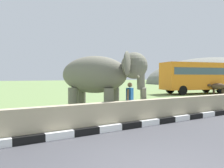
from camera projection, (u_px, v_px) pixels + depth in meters
striped_curb at (73, 133)px, 7.01m from camera, size 16.20×0.20×0.24m
barrier_parapet at (128, 114)px, 8.46m from camera, size 28.00×0.36×1.00m
elephant at (102, 76)px, 10.00m from camera, size 3.79×3.88×2.99m
person_handler at (130, 98)px, 10.45m from camera, size 0.58×0.44×1.66m
bus_orange at (195, 75)px, 24.98m from camera, size 8.32×4.19×3.50m
cow_near at (218, 86)px, 23.88m from camera, size 1.75×1.49×1.23m
hill_east at (213, 83)px, 63.67m from camera, size 41.48×33.18×14.81m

